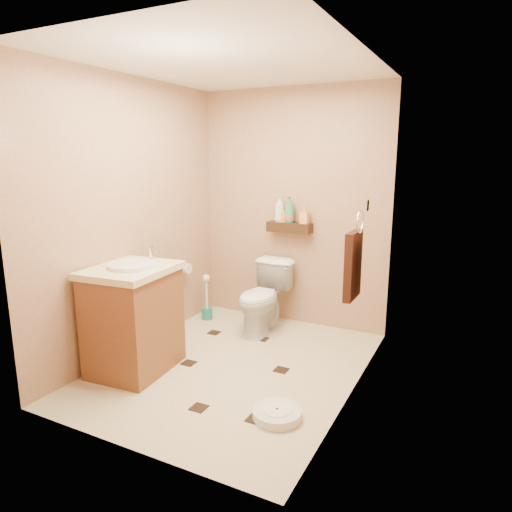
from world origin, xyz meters
The scene contains 19 objects.
ground centered at (0.00, 0.00, 0.00)m, with size 2.50×2.50×0.00m, color beige.
wall_back centered at (0.00, 1.25, 1.20)m, with size 2.00×0.04×2.40m, color tan.
wall_front centered at (0.00, -1.25, 1.20)m, with size 2.00×0.04×2.40m, color tan.
wall_left centered at (-1.00, 0.00, 1.20)m, with size 0.04×2.50×2.40m, color tan.
wall_right centered at (1.00, 0.00, 1.20)m, with size 0.04×2.50×2.40m, color tan.
ceiling centered at (0.00, 0.00, 2.40)m, with size 2.00×2.50×0.02m, color silver.
wall_shelf centered at (0.00, 1.17, 1.02)m, with size 0.46×0.14×0.10m, color #32200D.
floor_accents centered at (0.01, -0.02, 0.00)m, with size 1.17×1.41×0.01m.
toilet centered at (-0.13, 0.83, 0.35)m, with size 0.39×0.69×0.70m, color white.
vanity centered at (-0.70, -0.40, 0.45)m, with size 0.64×0.76×1.01m.
bathroom_scale centered at (0.64, -0.54, 0.03)m, with size 0.39×0.39×0.07m.
toilet_brush centered at (-0.82, 0.86, 0.17)m, with size 0.11×0.11×0.50m.
towel_ring centered at (0.91, 0.25, 0.95)m, with size 0.12×0.30×0.76m.
toilet_paper centered at (-0.94, 0.65, 0.60)m, with size 0.12×0.11×0.12m.
bottle_a centered at (-0.11, 1.17, 1.21)m, with size 0.11×0.11×0.27m, color silver.
bottle_b centered at (-0.07, 1.17, 1.15)m, with size 0.07×0.07×0.16m, color orange.
bottle_c centered at (0.00, 1.17, 1.14)m, with size 0.10×0.10×0.14m, color #EE1C4A.
bottle_d centered at (0.00, 1.17, 1.20)m, with size 0.10×0.10×0.26m, color #319357.
bottle_e centered at (0.16, 1.17, 1.16)m, with size 0.08×0.08×0.17m, color #EB8F4E.
Camera 1 is at (1.77, -3.08, 1.73)m, focal length 32.00 mm.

